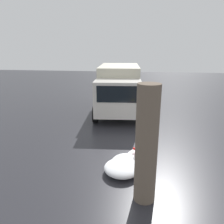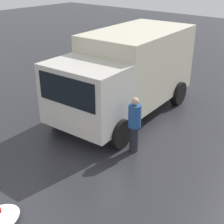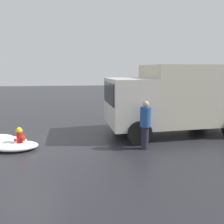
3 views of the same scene
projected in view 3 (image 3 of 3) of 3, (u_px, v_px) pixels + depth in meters
ground_plane at (21, 149)px, 7.53m from camera, size 60.00×60.00×0.00m
fire_hydrant at (20, 138)px, 7.45m from camera, size 0.35×0.39×0.79m
delivery_truck at (180, 96)px, 9.31m from camera, size 6.07×3.09×2.90m
pedestrian at (145, 123)px, 7.43m from camera, size 0.37×0.37×1.69m
snow_pile_curbside at (16, 146)px, 7.48m from camera, size 1.45×0.88×0.26m
snow_pile_by_tree at (8, 142)px, 7.82m from camera, size 1.32×1.07×0.30m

